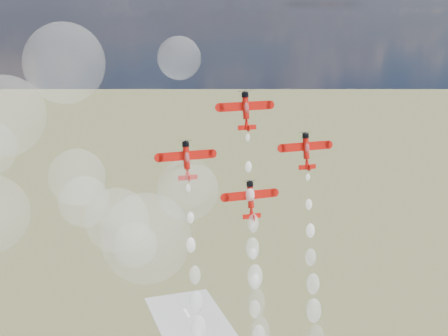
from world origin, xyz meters
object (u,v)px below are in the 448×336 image
plane_lead (246,110)px  plane_right (306,150)px  plane_slot (251,199)px  plane_left (187,160)px

plane_lead → plane_right: (15.01, -1.91, -10.33)m
plane_lead → plane_slot: (0.00, -3.81, -20.66)m
plane_left → plane_right: size_ratio=1.00×
plane_lead → plane_left: (-15.01, -1.91, -10.33)m
plane_lead → plane_slot: bearing=-90.0°
plane_slot → plane_left: bearing=172.8°
plane_lead → plane_left: size_ratio=1.00×
plane_left → plane_slot: plane_left is taller
plane_lead → plane_slot: plane_lead is taller
plane_left → plane_slot: size_ratio=1.00×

